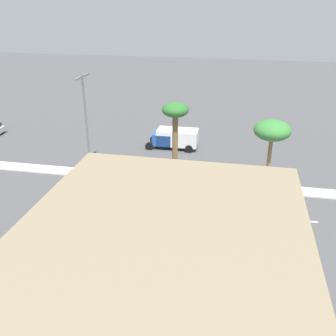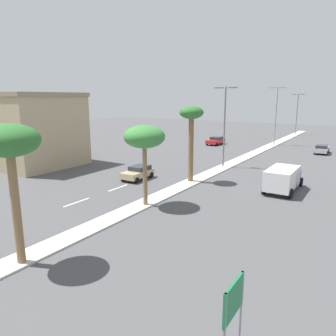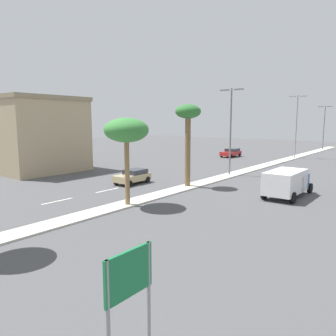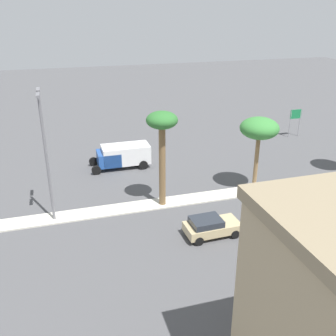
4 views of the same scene
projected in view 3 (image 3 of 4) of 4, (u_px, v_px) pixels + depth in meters
The scene contains 14 objects.
ground_plane at pixel (209, 182), 34.82m from camera, with size 160.00×160.00×0.00m, color #4C4C4F.
median_curb at pixel (250, 170), 42.92m from camera, with size 1.80×93.78×0.12m, color beige.
lane_stripe_outboard at pixel (57, 201), 26.38m from camera, with size 0.20×2.80×0.01m, color silver.
lane_stripe_left at pixel (108, 190), 30.54m from camera, with size 0.20×2.80×0.01m, color silver.
directional_road_sign at pixel (129, 289), 7.75m from camera, with size 0.10×1.51×3.46m.
commercial_building at pixel (32, 134), 42.21m from camera, with size 12.03×10.26×9.36m.
palm_tree_trailing at pixel (126, 131), 24.22m from camera, with size 3.32×3.32×6.53m.
palm_tree_center at pixel (188, 119), 31.15m from camera, with size 2.45×2.45×7.84m.
street_lamp_center at pixel (231, 125), 37.98m from camera, with size 2.90×0.24×9.95m.
street_lamp_trailing at pixel (296, 122), 55.48m from camera, with size 2.90×0.24×10.47m.
street_lamp_outboard at pixel (324, 124), 71.81m from camera, with size 2.90×0.24×9.46m.
sedan_tan_inboard at pixel (133, 176), 33.70m from camera, with size 2.12×4.00×1.43m.
sedan_red_trailing at pixel (231, 152), 58.32m from camera, with size 2.14×4.54×1.46m.
box_truck at pixel (287, 182), 27.76m from camera, with size 2.62×6.01×2.29m.
Camera 3 is at (17.78, 6.88, 6.46)m, focal length 35.05 mm.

